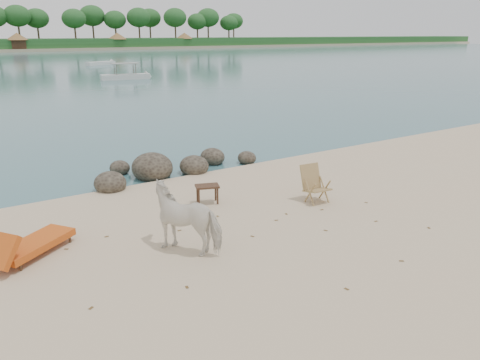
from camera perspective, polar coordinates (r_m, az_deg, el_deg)
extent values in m
ellipsoid|color=black|center=(15.09, -15.54, -0.50)|extent=(0.99, 1.08, 0.74)
ellipsoid|color=black|center=(16.25, -10.65, 1.37)|extent=(1.38, 1.52, 1.03)
ellipsoid|color=black|center=(16.48, -5.61, 1.59)|extent=(1.00, 1.10, 0.75)
ellipsoid|color=black|center=(17.71, -3.38, 2.72)|extent=(0.91, 1.00, 0.68)
ellipsoid|color=black|center=(17.71, 0.84, 2.61)|extent=(0.68, 0.75, 0.51)
ellipsoid|color=black|center=(16.92, -14.44, 1.34)|extent=(0.70, 0.77, 0.52)
ellipsoid|color=black|center=(17.65, -9.76, 2.26)|extent=(0.61, 0.67, 0.46)
imported|color=silver|center=(10.47, -6.33, -4.62)|extent=(1.71, 1.91, 1.50)
plane|color=brown|center=(11.25, 1.51, -7.01)|extent=(0.13, 0.13, 0.00)
plane|color=brown|center=(11.32, -20.40, -8.03)|extent=(0.14, 0.14, 0.00)
plane|color=brown|center=(8.96, -17.69, -14.81)|extent=(0.14, 0.14, 0.00)
plane|color=brown|center=(11.66, -7.38, -6.25)|extent=(0.10, 0.10, 0.00)
plane|color=brown|center=(12.62, 22.02, -5.56)|extent=(0.14, 0.14, 0.00)
plane|color=brown|center=(12.60, 16.23, -4.97)|extent=(0.11, 0.11, 0.00)
plane|color=brown|center=(11.75, 10.39, -6.20)|extent=(0.13, 0.13, 0.00)
plane|color=brown|center=(9.34, 12.85, -12.98)|extent=(0.12, 0.12, 0.00)
plane|color=brown|center=(9.23, -6.49, -13.01)|extent=(0.12, 0.12, 0.00)
plane|color=brown|center=(12.43, -2.75, -4.56)|extent=(0.12, 0.12, 0.00)
plane|color=brown|center=(13.06, 9.94, -3.70)|extent=(0.11, 0.11, 0.00)
plane|color=brown|center=(13.87, 15.12, -2.78)|extent=(0.13, 0.13, 0.00)
plane|color=brown|center=(12.10, -7.86, -5.36)|extent=(0.13, 0.13, 0.00)
plane|color=brown|center=(10.68, 19.07, -9.45)|extent=(0.14, 0.14, 0.00)
plane|color=brown|center=(12.20, 4.45, -5.04)|extent=(0.12, 0.12, 0.00)
plane|color=brown|center=(12.63, 5.66, -4.27)|extent=(0.13, 0.13, 0.00)
plane|color=brown|center=(11.68, -15.94, -6.78)|extent=(0.10, 0.10, 0.00)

